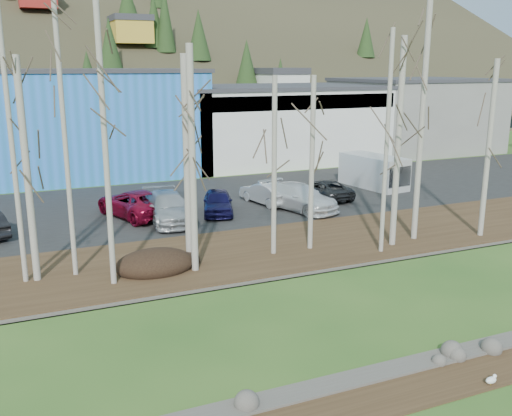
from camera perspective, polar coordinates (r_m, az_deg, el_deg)
name	(u,v)px	position (r m, az deg, el deg)	size (l,w,h in m)	color
dirt_strip	(445,380)	(17.40, 18.40, -16.00)	(80.00, 1.80, 0.03)	#382616
near_bank_rocks	(422,364)	(18.06, 16.24, -14.73)	(80.00, 0.80, 0.50)	#47423D
river	(347,310)	(21.00, 9.05, -10.09)	(80.00, 8.00, 0.90)	#131F30
far_bank_rocks	(294,273)	(24.28, 3.86, -6.54)	(80.00, 0.80, 0.46)	#47423D
far_bank	(263,250)	(26.97, 0.75, -4.21)	(80.00, 7.00, 0.15)	#382616
parking_lot	(196,202)	(36.45, -6.02, 0.55)	(80.00, 14.00, 0.14)	black
building_blue	(69,122)	(48.27, -18.17, 8.16)	(20.40, 12.24, 8.30)	#256FBA
building_white	(274,123)	(53.12, 1.77, 8.51)	(18.36, 12.24, 6.80)	silver
building_grey	(414,114)	(61.62, 15.53, 9.01)	(14.28, 12.24, 7.30)	slate
hillside	(72,3)	(93.89, -17.89, 18.89)	(160.00, 72.00, 35.00)	#2F2B1D
seagull	(491,380)	(17.53, 22.48, -15.59)	(0.41, 0.19, 0.29)	gold
dirt_mound	(155,263)	(24.45, -10.08, -5.39)	(3.36, 2.37, 0.66)	black
birch_0	(27,172)	(23.64, -21.93, 3.32)	(0.28, 0.28, 8.78)	beige
birch_1	(65,140)	(23.58, -18.56, 6.46)	(0.20, 0.20, 11.11)	beige
birch_2	(187,162)	(24.30, -6.93, 4.61)	(0.30, 0.30, 8.87)	beige
birch_3	(105,137)	(22.10, -14.90, 6.84)	(0.22, 0.22, 11.56)	beige
birch_4	(192,162)	(23.17, -6.38, 4.61)	(0.29, 0.29, 9.22)	beige
birch_5	(312,165)	(26.20, 5.61, 4.35)	(0.23, 0.23, 7.98)	beige
birch_6	(387,144)	(26.11, 12.94, 6.22)	(0.20, 0.20, 9.96)	beige
birch_7	(398,144)	(27.32, 14.02, 6.20)	(0.29, 0.29, 9.69)	beige
birch_8	(488,150)	(30.34, 22.22, 5.39)	(0.26, 0.26, 8.70)	beige
birch_9	(422,121)	(28.52, 16.25, 8.37)	(0.28, 0.28, 11.66)	beige
birch_10	(274,167)	(25.34, 1.83, 4.08)	(0.23, 0.23, 7.98)	beige
birch_11	(12,143)	(23.50, -23.25, 6.03)	(0.20, 0.20, 11.11)	beige
car_2	(135,203)	(33.21, -12.02, 0.46)	(2.53, 5.50, 1.53)	maroon
car_3	(168,207)	(31.82, -8.79, 0.07)	(2.22, 5.47, 1.59)	#A9ABB1
car_4	(218,202)	(33.18, -3.84, 0.62)	(1.65, 4.10, 1.40)	#141243
car_5	(266,193)	(35.51, 1.05, 1.52)	(1.45, 4.15, 1.37)	#BCBCBE
car_6	(324,189)	(37.11, 6.81, 1.89)	(2.11, 4.57, 1.27)	#252527
car_7	(299,197)	(34.07, 4.32, 1.10)	(2.17, 5.35, 1.55)	silver
van_white	(376,172)	(41.16, 11.87, 3.57)	(2.87, 5.37, 2.24)	silver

